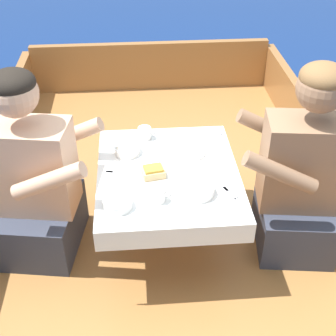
{
  "coord_description": "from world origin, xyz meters",
  "views": [
    {
      "loc": [
        -0.14,
        -1.78,
        1.99
      ],
      "look_at": [
        0.0,
        -0.02,
        0.7
      ],
      "focal_mm": 50.0,
      "sensor_mm": 36.0,
      "label": 1
    }
  ],
  "objects": [
    {
      "name": "bow_coaming",
      "position": [
        0.0,
        1.75,
        0.44
      ],
      "size": [
        1.88,
        0.06,
        0.39
      ],
      "primitive_type": "cube",
      "color": "#936033",
      "rests_on": "boat_deck"
    },
    {
      "name": "bowl_center_far",
      "position": [
        0.12,
        -0.2,
        0.7
      ],
      "size": [
        0.14,
        0.14,
        0.04
      ],
      "color": "white",
      "rests_on": "cockpit_table"
    },
    {
      "name": "person_starboard",
      "position": [
        0.63,
        -0.07,
        0.64
      ],
      "size": [
        0.56,
        0.5,
        0.98
      ],
      "rotation": [
        0.0,
        0.0,
        3.01
      ],
      "color": "#333847",
      "rests_on": "boat_deck"
    },
    {
      "name": "utensil_spoon_port",
      "position": [
        0.28,
        0.26,
        0.68
      ],
      "size": [
        0.1,
        0.15,
        0.01
      ],
      "rotation": [
        0.0,
        0.0,
        1.05
      ],
      "color": "silver",
      "rests_on": "cockpit_table"
    },
    {
      "name": "utensil_fork_port",
      "position": [
        -0.23,
        -0.02,
        0.68
      ],
      "size": [
        0.17,
        0.05,
        0.0
      ],
      "rotation": [
        0.0,
        0.0,
        2.93
      ],
      "color": "silver",
      "rests_on": "cockpit_table"
    },
    {
      "name": "ground_plane",
      "position": [
        0.0,
        0.0,
        0.0
      ],
      "size": [
        60.0,
        60.0,
        0.0
      ],
      "primitive_type": "plane",
      "color": "navy"
    },
    {
      "name": "coffee_cup_port",
      "position": [
        -0.1,
        0.28,
        0.71
      ],
      "size": [
        0.1,
        0.07,
        0.06
      ],
      "color": "white",
      "rests_on": "cockpit_table"
    },
    {
      "name": "plate_sandwich",
      "position": [
        -0.07,
        -0.06,
        0.68
      ],
      "size": [
        0.18,
        0.18,
        0.01
      ],
      "color": "white",
      "rests_on": "cockpit_table"
    },
    {
      "name": "coffee_cup_starboard",
      "position": [
        -0.06,
        -0.23,
        0.71
      ],
      "size": [
        0.09,
        0.06,
        0.06
      ],
      "color": "white",
      "rests_on": "cockpit_table"
    },
    {
      "name": "utensil_knife_port",
      "position": [
        -0.11,
        0.1,
        0.68
      ],
      "size": [
        0.14,
        0.12,
        0.0
      ],
      "rotation": [
        0.0,
        0.0,
        0.73
      ],
      "color": "silver",
      "rests_on": "cockpit_table"
    },
    {
      "name": "bowl_starboard_near",
      "position": [
        -0.23,
        -0.26,
        0.7
      ],
      "size": [
        0.12,
        0.12,
        0.04
      ],
      "color": "white",
      "rests_on": "cockpit_table"
    },
    {
      "name": "bowl_port_near",
      "position": [
        -0.19,
        0.15,
        0.7
      ],
      "size": [
        0.13,
        0.13,
        0.04
      ],
      "color": "white",
      "rests_on": "cockpit_table"
    },
    {
      "name": "utensil_spoon_center",
      "position": [
        0.27,
        -0.27,
        0.68
      ],
      "size": [
        0.04,
        0.17,
        0.01
      ],
      "rotation": [
        0.0,
        0.0,
        1.51
      ],
      "color": "silver",
      "rests_on": "cockpit_table"
    },
    {
      "name": "plate_bread",
      "position": [
        0.11,
        0.13,
        0.68
      ],
      "size": [
        0.19,
        0.19,
        0.01
      ],
      "color": "white",
      "rests_on": "cockpit_table"
    },
    {
      "name": "utensil_fork_starboard",
      "position": [
        0.27,
        -0.22,
        0.68
      ],
      "size": [
        0.09,
        0.16,
        0.0
      ],
      "rotation": [
        0.0,
        0.0,
        2.0
      ],
      "color": "silver",
      "rests_on": "cockpit_table"
    },
    {
      "name": "boat_deck",
      "position": [
        0.0,
        0.0,
        0.12
      ],
      "size": [
        2.0,
        3.56,
        0.24
      ],
      "primitive_type": "cube",
      "color": "#9E6B38",
      "rests_on": "ground_plane"
    },
    {
      "name": "cockpit_table",
      "position": [
        0.0,
        -0.02,
        0.63
      ],
      "size": [
        0.66,
        0.78,
        0.44
      ],
      "color": "#B2B2B7",
      "rests_on": "boat_deck"
    },
    {
      "name": "person_port",
      "position": [
        -0.63,
        -0.0,
        0.63
      ],
      "size": [
        0.57,
        0.51,
        0.96
      ],
      "rotation": [
        0.0,
        0.0,
        -0.16
      ],
      "color": "#333847",
      "rests_on": "boat_deck"
    },
    {
      "name": "sandwich",
      "position": [
        -0.07,
        -0.06,
        0.71
      ],
      "size": [
        0.11,
        0.09,
        0.05
      ],
      "rotation": [
        0.0,
        0.0,
        0.18
      ],
      "color": "#E0BC7F",
      "rests_on": "plate_sandwich"
    }
  ]
}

